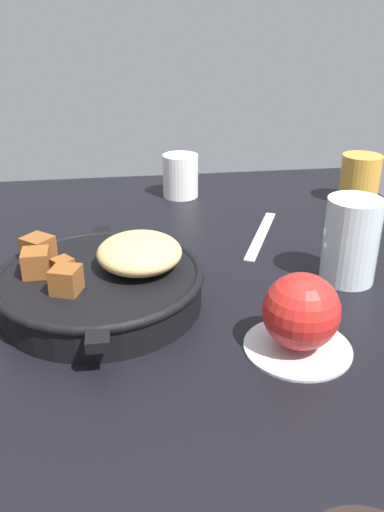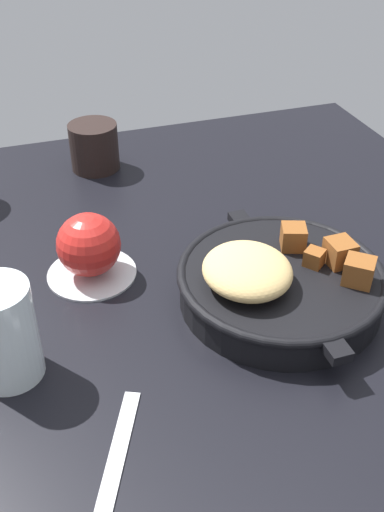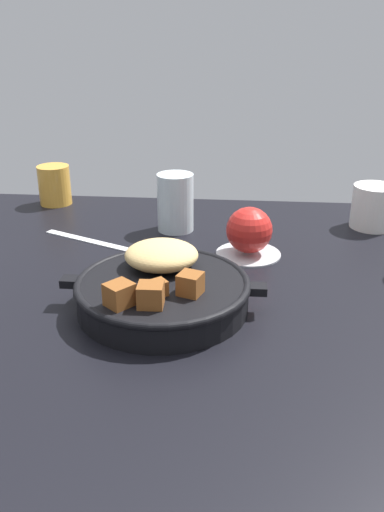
{
  "view_description": "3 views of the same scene",
  "coord_description": "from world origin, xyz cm",
  "px_view_note": "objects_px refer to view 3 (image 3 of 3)",
  "views": [
    {
      "loc": [
        56.35,
        -4.05,
        33.61
      ],
      "look_at": [
        -2.65,
        4.27,
        5.06
      ],
      "focal_mm": 37.29,
      "sensor_mm": 36.0,
      "label": 1
    },
    {
      "loc": [
        -52.63,
        21.28,
        48.14
      ],
      "look_at": [
        2.9,
        2.8,
        6.15
      ],
      "focal_mm": 42.73,
      "sensor_mm": 36.0,
      "label": 2
    },
    {
      "loc": [
        9.13,
        -75.48,
        38.24
      ],
      "look_at": [
        2.29,
        1.44,
        4.69
      ],
      "focal_mm": 37.94,
      "sensor_mm": 36.0,
      "label": 3
    }
  ],
  "objects_px": {
    "cast_iron_skillet": "(162,288)",
    "ceramic_mug_white": "(374,207)",
    "juice_glass_amber": "(55,185)",
    "butter_knife": "(88,240)",
    "water_glass_tall": "(175,203)",
    "red_apple": "(249,230)"
  },
  "relations": [
    {
      "from": "juice_glass_amber",
      "to": "ceramic_mug_white",
      "type": "bearing_deg",
      "value": -7.7
    },
    {
      "from": "cast_iron_skillet",
      "to": "water_glass_tall",
      "type": "distance_m",
      "value": 0.32
    },
    {
      "from": "cast_iron_skillet",
      "to": "red_apple",
      "type": "xyz_separation_m",
      "value": [
        0.13,
        0.2,
        0.02
      ]
    },
    {
      "from": "juice_glass_amber",
      "to": "water_glass_tall",
      "type": "xyz_separation_m",
      "value": [
        0.29,
        -0.14,
        0.01
      ]
    },
    {
      "from": "cast_iron_skillet",
      "to": "water_glass_tall",
      "type": "xyz_separation_m",
      "value": [
        -0.02,
        0.32,
        0.03
      ]
    },
    {
      "from": "ceramic_mug_white",
      "to": "juice_glass_amber",
      "type": "height_order",
      "value": "juice_glass_amber"
    },
    {
      "from": "butter_knife",
      "to": "juice_glass_amber",
      "type": "height_order",
      "value": "juice_glass_amber"
    },
    {
      "from": "butter_knife",
      "to": "ceramic_mug_white",
      "type": "distance_m",
      "value": 0.57
    },
    {
      "from": "ceramic_mug_white",
      "to": "butter_knife",
      "type": "bearing_deg",
      "value": -167.24
    },
    {
      "from": "butter_knife",
      "to": "ceramic_mug_white",
      "type": "relative_size",
      "value": 2.26
    },
    {
      "from": "red_apple",
      "to": "juice_glass_amber",
      "type": "xyz_separation_m",
      "value": [
        -0.44,
        0.26,
        -0.0
      ]
    },
    {
      "from": "ceramic_mug_white",
      "to": "juice_glass_amber",
      "type": "distance_m",
      "value": 0.69
    },
    {
      "from": "cast_iron_skillet",
      "to": "water_glass_tall",
      "type": "height_order",
      "value": "water_glass_tall"
    },
    {
      "from": "ceramic_mug_white",
      "to": "water_glass_tall",
      "type": "distance_m",
      "value": 0.4
    },
    {
      "from": "juice_glass_amber",
      "to": "cast_iron_skillet",
      "type": "bearing_deg",
      "value": -56.14
    },
    {
      "from": "red_apple",
      "to": "water_glass_tall",
      "type": "height_order",
      "value": "water_glass_tall"
    },
    {
      "from": "butter_knife",
      "to": "ceramic_mug_white",
      "type": "xyz_separation_m",
      "value": [
        0.55,
        0.13,
        0.04
      ]
    },
    {
      "from": "water_glass_tall",
      "to": "cast_iron_skillet",
      "type": "bearing_deg",
      "value": -86.69
    },
    {
      "from": "cast_iron_skillet",
      "to": "ceramic_mug_white",
      "type": "height_order",
      "value": "ceramic_mug_white"
    },
    {
      "from": "cast_iron_skillet",
      "to": "red_apple",
      "type": "distance_m",
      "value": 0.24
    },
    {
      "from": "cast_iron_skillet",
      "to": "ceramic_mug_white",
      "type": "relative_size",
      "value": 3.39
    },
    {
      "from": "cast_iron_skillet",
      "to": "juice_glass_amber",
      "type": "height_order",
      "value": "juice_glass_amber"
    }
  ]
}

